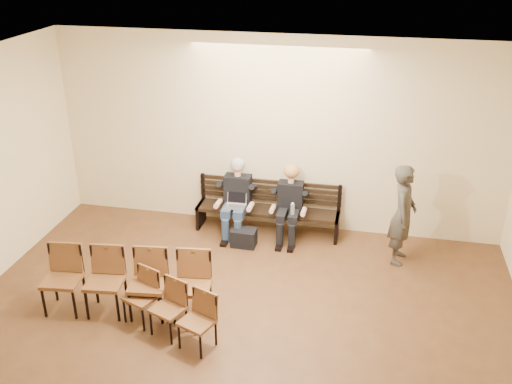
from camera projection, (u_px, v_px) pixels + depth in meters
The scene contains 10 objects.
room_walls at pixel (208, 195), 5.94m from camera, with size 8.02×10.01×3.51m.
bench at pixel (267, 220), 10.36m from camera, with size 2.60×0.90×0.45m, color black.
seated_man at pixel (237, 197), 10.15m from camera, with size 0.59×0.81×1.41m, color black, non-canonical shape.
seated_woman at pixel (290, 205), 10.00m from camera, with size 0.55×0.75×1.27m, color black, non-canonical shape.
laptop at pixel (235, 208), 10.02m from camera, with size 0.35×0.28×0.26m, color silver.
water_bottle at pixel (292, 216), 9.79m from camera, with size 0.07×0.07×0.23m, color silver.
bag at pixel (244, 238), 9.92m from camera, with size 0.42×0.29×0.31m, color black.
passerby at pixel (404, 207), 9.15m from camera, with size 0.72×0.47×1.96m, color #3D3831.
chair_row_front at pixel (126, 284), 8.05m from camera, with size 2.39×0.54×0.98m, color brown.
chair_row_back at pixel (168, 309), 7.67m from camera, with size 1.41×0.43×0.79m, color brown.
Camera 1 is at (1.59, -4.37, 5.07)m, focal length 40.00 mm.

